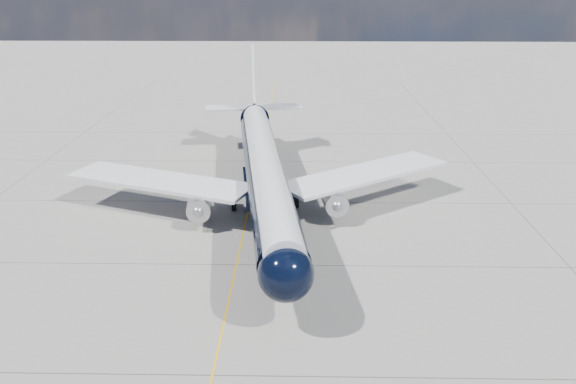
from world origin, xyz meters
TOP-DOWN VIEW (x-y plane):
  - ground at (0.00, 30.00)m, footprint 320.00×320.00m
  - taxiway_centerline at (0.00, 25.00)m, footprint 0.16×160.00m
  - main_airliner at (1.83, 23.41)m, footprint 43.43×53.20m

SIDE VIEW (x-z plane):
  - ground at x=0.00m, z-range 0.00..0.00m
  - taxiway_centerline at x=0.00m, z-range 0.00..0.01m
  - main_airliner at x=1.83m, z-range -2.92..12.46m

